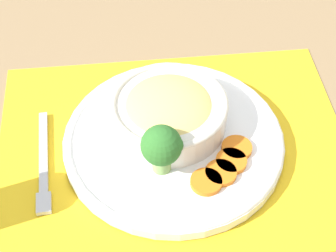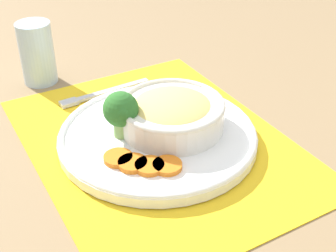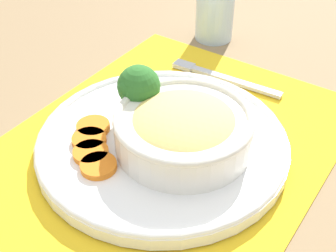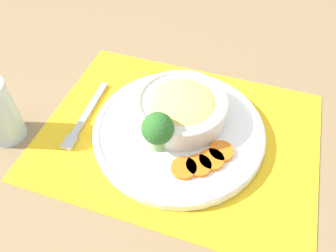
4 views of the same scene
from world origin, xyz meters
TOP-DOWN VIEW (x-y plane):
  - ground_plane at (0.00, 0.00)m, footprint 4.00×4.00m
  - placemat at (0.00, 0.00)m, footprint 0.56×0.45m
  - plate at (0.00, 0.00)m, footprint 0.32×0.32m
  - bowl at (-0.00, -0.03)m, footprint 0.17×0.17m
  - broccoli_floret at (0.03, 0.05)m, footprint 0.06×0.06m
  - carrot_slice_near at (-0.02, 0.09)m, footprint 0.04×0.04m
  - carrot_slice_middle at (-0.05, 0.08)m, footprint 0.04×0.04m
  - carrot_slice_far at (-0.07, 0.06)m, footprint 0.04×0.04m
  - carrot_slice_extra at (-0.08, 0.04)m, footprint 0.04×0.04m
  - fork at (0.19, 0.00)m, footprint 0.03×0.18m

SIDE VIEW (x-z plane):
  - ground_plane at x=0.00m, z-range 0.00..0.00m
  - placemat at x=0.00m, z-range 0.00..0.00m
  - fork at x=0.19m, z-range 0.00..0.01m
  - plate at x=0.00m, z-range 0.00..0.03m
  - carrot_slice_near at x=-0.02m, z-range 0.02..0.03m
  - carrot_slice_middle at x=-0.05m, z-range 0.02..0.03m
  - carrot_slice_far at x=-0.07m, z-range 0.02..0.03m
  - carrot_slice_extra at x=-0.08m, z-range 0.02..0.03m
  - bowl at x=0.00m, z-range 0.02..0.08m
  - broccoli_floret at x=0.03m, z-range 0.03..0.10m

